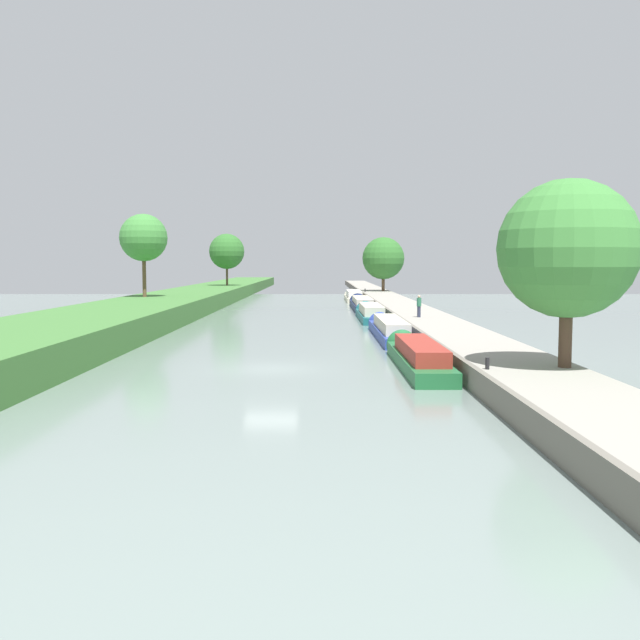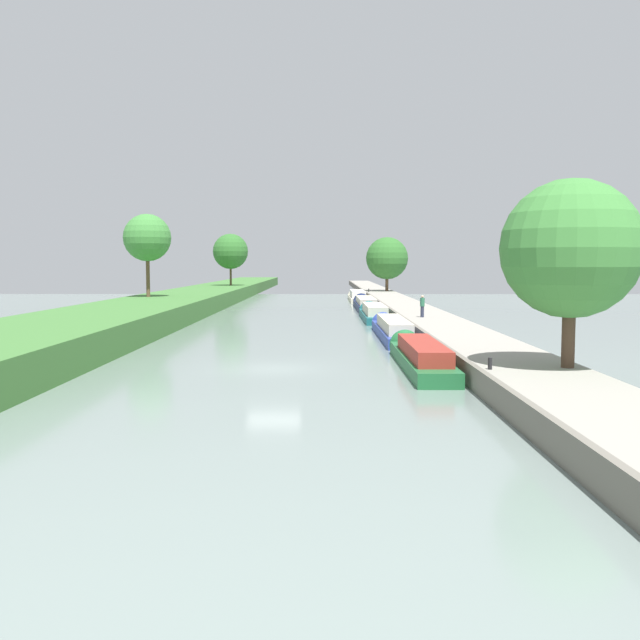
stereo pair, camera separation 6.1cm
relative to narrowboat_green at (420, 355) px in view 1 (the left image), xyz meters
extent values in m
plane|color=slate|center=(-6.95, -0.80, -0.54)|extent=(160.00, 160.00, 0.00)
cube|color=#3D7033|center=(-19.63, -0.80, 0.31)|extent=(8.64, 260.00, 1.70)
cube|color=gray|center=(3.51, -0.80, -0.08)|extent=(4.19, 260.00, 0.92)
cube|color=#6B665B|center=(1.30, -0.80, -0.05)|extent=(0.25, 260.00, 0.97)
cube|color=#1E6033|center=(0.00, -0.67, -0.22)|extent=(1.85, 11.32, 0.64)
cube|color=maroon|center=(0.00, -1.23, 0.45)|extent=(1.52, 7.92, 0.68)
cone|color=#1E6033|center=(0.00, 5.55, -0.22)|extent=(1.76, 1.11, 1.76)
cube|color=#283D93|center=(-0.03, 12.82, -0.22)|extent=(1.83, 13.45, 0.64)
cube|color=beige|center=(-0.03, 12.14, 0.45)|extent=(1.50, 9.42, 0.71)
cone|color=#283D93|center=(-0.03, 20.09, -0.22)|extent=(1.74, 1.10, 1.74)
cube|color=#195B60|center=(-0.19, 27.93, -0.24)|extent=(2.04, 11.98, 0.59)
cube|color=beige|center=(-0.19, 27.33, 0.44)|extent=(1.67, 8.38, 0.77)
cone|color=#195B60|center=(-0.19, 34.53, -0.24)|extent=(1.94, 1.22, 1.94)
cube|color=#141E42|center=(-0.07, 42.88, -0.22)|extent=(2.13, 14.26, 0.64)
cube|color=beige|center=(-0.07, 42.17, 0.42)|extent=(1.74, 9.98, 0.63)
cone|color=#141E42|center=(-0.07, 50.64, -0.22)|extent=(2.02, 1.28, 2.02)
cube|color=beige|center=(-0.20, 58.80, -0.25)|extent=(2.12, 12.15, 0.58)
cube|color=silver|center=(-0.20, 58.20, 0.45)|extent=(1.74, 8.51, 0.81)
cone|color=beige|center=(-0.20, 65.52, -0.25)|extent=(2.02, 1.27, 2.02)
cylinder|color=#4C3828|center=(4.84, -6.49, 1.94)|extent=(0.50, 0.50, 3.11)
sphere|color=#3D7F38|center=(4.84, -6.49, 4.96)|extent=(5.34, 5.34, 5.34)
cylinder|color=brown|center=(4.49, 68.01, 1.92)|extent=(0.46, 0.46, 3.07)
sphere|color=#2D6628|center=(4.49, 68.01, 5.12)|extent=(6.06, 6.06, 6.06)
cylinder|color=brown|center=(-21.53, 34.08, 3.38)|extent=(0.36, 0.36, 4.44)
sphere|color=#3D7F38|center=(-21.53, 34.08, 6.85)|extent=(4.53, 4.53, 4.53)
cylinder|color=#4C3828|center=(-18.19, 68.91, 2.94)|extent=(0.31, 0.31, 3.55)
sphere|color=#2D6628|center=(-18.19, 68.91, 6.12)|extent=(5.11, 5.11, 5.11)
cylinder|color=#282D42|center=(2.75, 18.80, 0.80)|extent=(0.26, 0.26, 0.82)
cylinder|color=#286647|center=(2.75, 18.80, 1.52)|extent=(0.34, 0.34, 0.62)
sphere|color=tan|center=(2.75, 18.80, 1.94)|extent=(0.22, 0.22, 0.22)
cylinder|color=black|center=(1.72, -7.02, 0.61)|extent=(0.16, 0.16, 0.45)
cylinder|color=black|center=(1.72, 65.61, 0.61)|extent=(0.16, 0.16, 0.45)
camera|label=1|loc=(-4.64, -33.45, 4.41)|focal=39.44mm
camera|label=2|loc=(-4.58, -33.45, 4.41)|focal=39.44mm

